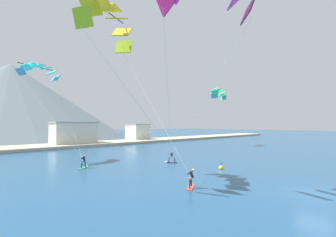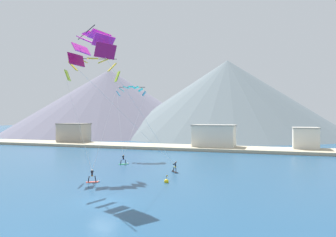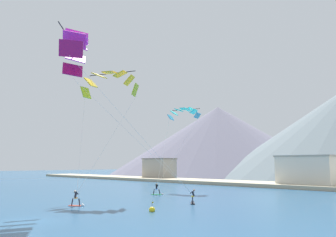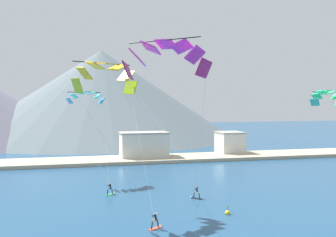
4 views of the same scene
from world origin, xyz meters
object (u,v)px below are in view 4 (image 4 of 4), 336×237
at_px(kitesurfer_near_trail, 195,195).
at_px(race_marker_buoy, 228,213).
at_px(parafoil_kite_mid_center, 86,96).
at_px(kitesurfer_mid_center, 111,191).
at_px(parafoil_kite_distant_high_outer, 326,96).
at_px(kitesurfer_near_lead, 157,223).
at_px(parafoil_kite_near_lead, 106,74).
at_px(parafoil_kite_near_trail, 166,56).

relative_size(kitesurfer_near_trail, race_marker_buoy, 1.60).
bearing_deg(race_marker_buoy, parafoil_kite_mid_center, 124.52).
distance_m(kitesurfer_mid_center, parafoil_kite_distant_high_outer, 38.68).
bearing_deg(kitesurfer_near_lead, parafoil_kite_mid_center, 104.26).
bearing_deg(kitesurfer_mid_center, parafoil_kite_mid_center, 108.21).
bearing_deg(kitesurfer_near_trail, parafoil_kite_near_lead, -163.61).
distance_m(kitesurfer_mid_center, parafoil_kite_mid_center, 15.79).
bearing_deg(kitesurfer_mid_center, parafoil_kite_near_trail, -77.23).
xyz_separation_m(kitesurfer_mid_center, parafoil_kite_near_trail, (3.60, -15.86, 15.87)).
relative_size(parafoil_kite_near_trail, race_marker_buoy, 16.21).
height_order(parafoil_kite_near_lead, parafoil_kite_mid_center, parafoil_kite_near_lead).
bearing_deg(parafoil_kite_near_trail, parafoil_kite_mid_center, 104.77).
bearing_deg(kitesurfer_near_lead, kitesurfer_near_trail, 54.60).
bearing_deg(kitesurfer_mid_center, parafoil_kite_distant_high_outer, 7.99).
bearing_deg(parafoil_kite_mid_center, parafoil_kite_near_trail, -75.23).
xyz_separation_m(parafoil_kite_mid_center, race_marker_buoy, (14.41, -20.94, -12.95)).
distance_m(parafoil_kite_near_lead, parafoil_kite_mid_center, 17.12).
bearing_deg(parafoil_kite_distant_high_outer, kitesurfer_near_trail, -159.67).
bearing_deg(parafoil_kite_near_lead, parafoil_kite_mid_center, 95.99).
relative_size(kitesurfer_mid_center, parafoil_kite_near_lead, 0.11).
distance_m(kitesurfer_near_trail, race_marker_buoy, 7.49).
distance_m(parafoil_kite_near_lead, parafoil_kite_distant_high_outer, 39.58).
bearing_deg(race_marker_buoy, parafoil_kite_near_trail, -153.44).
bearing_deg(kitesurfer_near_lead, parafoil_kite_distant_high_outer, 30.66).
bearing_deg(race_marker_buoy, kitesurfer_mid_center, 133.79).
relative_size(parafoil_kite_near_lead, parafoil_kite_distant_high_outer, 2.54).
relative_size(parafoil_kite_near_trail, parafoil_kite_distant_high_outer, 2.76).
relative_size(kitesurfer_near_lead, kitesurfer_near_trail, 1.04).
bearing_deg(race_marker_buoy, parafoil_kite_near_lead, 162.26).
bearing_deg(kitesurfer_near_trail, parafoil_kite_distant_high_outer, 20.33).
xyz_separation_m(kitesurfer_near_lead, parafoil_kite_near_trail, (0.57, -1.30, 15.86)).
bearing_deg(parafoil_kite_near_trail, parafoil_kite_near_lead, 120.99).
bearing_deg(kitesurfer_near_lead, race_marker_buoy, 17.34).
relative_size(parafoil_kite_near_lead, parafoil_kite_mid_center, 1.21).
height_order(kitesurfer_near_trail, parafoil_kite_distant_high_outer, parafoil_kite_distant_high_outer).
bearing_deg(parafoil_kite_near_trail, kitesurfer_near_lead, 113.62).
bearing_deg(parafoil_kite_mid_center, kitesurfer_near_trail, -46.02).
bearing_deg(parafoil_kite_mid_center, kitesurfer_near_lead, -75.74).
bearing_deg(kitesurfer_near_lead, parafoil_kite_near_trail, -66.38).
bearing_deg(parafoil_kite_near_trail, kitesurfer_near_trail, 59.93).
relative_size(kitesurfer_near_trail, parafoil_kite_near_trail, 0.10).
height_order(kitesurfer_mid_center, parafoil_kite_near_trail, parafoil_kite_near_trail).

